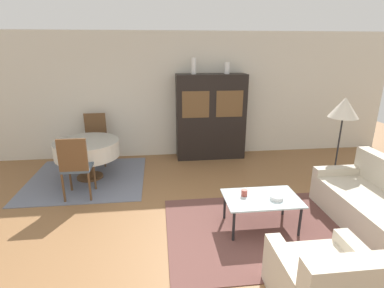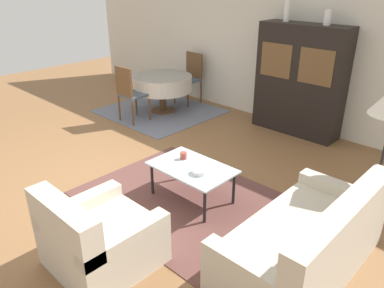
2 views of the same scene
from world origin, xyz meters
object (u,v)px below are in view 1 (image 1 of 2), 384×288
(dining_table, at_px, (87,149))
(dining_chair_near, at_px, (76,164))
(couch, at_px, (378,206))
(vase_tall, at_px, (194,66))
(cup, at_px, (244,193))
(dining_chair_far, at_px, (95,136))
(bowl, at_px, (277,197))
(coffee_table, at_px, (262,200))
(display_cabinet, at_px, (211,117))
(floor_lamp, at_px, (344,110))
(armchair, at_px, (331,287))
(vase_short, at_px, (227,68))

(dining_table, xyz_separation_m, dining_chair_near, (-0.00, -0.81, 0.02))
(couch, xyz_separation_m, vase_tall, (-2.18, 3.01, 1.70))
(cup, bearing_deg, dining_table, 142.52)
(vase_tall, bearing_deg, dining_table, -156.89)
(dining_chair_far, xyz_separation_m, bowl, (2.85, -2.83, -0.12))
(bowl, xyz_separation_m, vase_tall, (-0.76, 2.91, 1.52))
(dining_chair_far, height_order, cup, dining_chair_far)
(coffee_table, xyz_separation_m, display_cabinet, (-0.20, 2.85, 0.51))
(couch, bearing_deg, bowl, 86.19)
(dining_table, bearing_deg, display_cabinet, 19.90)
(coffee_table, height_order, bowl, bowl)
(display_cabinet, height_order, dining_chair_near, display_cabinet)
(coffee_table, relative_size, dining_table, 0.85)
(cup, distance_m, vase_tall, 3.17)
(coffee_table, xyz_separation_m, floor_lamp, (1.74, 1.13, 0.96))
(couch, distance_m, armchair, 1.93)
(couch, bearing_deg, dining_chair_near, 73.04)
(dining_chair_far, bearing_deg, floor_lamp, 159.62)
(couch, distance_m, bowl, 1.43)
(vase_short, bearing_deg, dining_chair_far, -178.32)
(dining_chair_far, xyz_separation_m, vase_tall, (2.09, 0.08, 1.40))
(vase_short, bearing_deg, dining_chair_near, -148.59)
(display_cabinet, bearing_deg, vase_tall, 179.86)
(vase_tall, xyz_separation_m, vase_short, (0.70, 0.00, -0.05))
(couch, bearing_deg, vase_short, 26.15)
(cup, height_order, vase_tall, vase_tall)
(couch, xyz_separation_m, vase_short, (-1.48, 3.01, 1.65))
(vase_tall, bearing_deg, vase_short, 0.00)
(display_cabinet, relative_size, vase_short, 7.87)
(display_cabinet, relative_size, dining_chair_near, 1.76)
(display_cabinet, height_order, bowl, display_cabinet)
(dining_chair_near, bearing_deg, dining_table, 90.00)
(dining_chair_far, bearing_deg, cup, 132.32)
(armchair, distance_m, dining_table, 4.42)
(coffee_table, bearing_deg, dining_chair_far, 133.97)
(dining_chair_far, bearing_deg, dining_chair_near, 90.00)
(coffee_table, xyz_separation_m, dining_chair_far, (-2.67, 2.77, 0.19))
(display_cabinet, distance_m, floor_lamp, 2.63)
(display_cabinet, relative_size, cup, 20.69)
(coffee_table, relative_size, floor_lamp, 0.63)
(dining_chair_near, height_order, bowl, dining_chair_near)
(armchair, distance_m, vase_short, 4.59)
(dining_table, bearing_deg, coffee_table, -36.22)
(floor_lamp, xyz_separation_m, vase_short, (-1.61, 1.72, 0.58))
(display_cabinet, relative_size, vase_tall, 5.57)
(couch, relative_size, floor_lamp, 1.12)
(coffee_table, bearing_deg, dining_chair_near, 156.81)
(dining_table, height_order, floor_lamp, floor_lamp)
(cup, xyz_separation_m, bowl, (0.40, -0.14, -0.02))
(couch, height_order, vase_short, vase_short)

